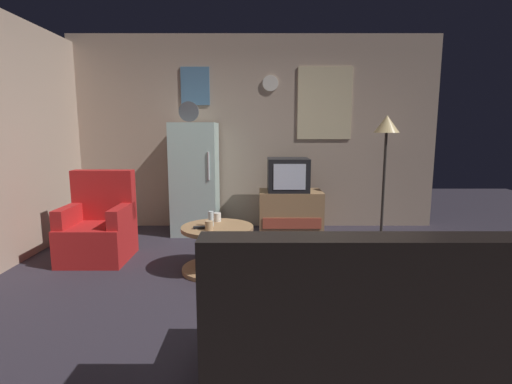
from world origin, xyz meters
The scene contains 13 objects.
ground_plane centered at (0.00, 0.00, 0.00)m, with size 12.00×12.00×0.00m, color #2D2833.
wall_with_art centered at (0.01, 2.45, 1.36)m, with size 5.20×0.12×2.71m.
fridge centered at (-0.80, 2.04, 0.75)m, with size 0.60×0.62×1.77m.
tv_stand centered at (0.50, 1.96, 0.30)m, with size 0.84×0.53×0.59m.
crt_tv centered at (0.46, 1.96, 0.81)m, with size 0.54×0.51×0.44m.
standing_lamp centered at (1.69, 1.79, 1.36)m, with size 0.32×0.32×1.59m.
coffee_table centered at (-0.36, 0.55, 0.23)m, with size 0.72×0.72×0.46m.
wine_glass centered at (-0.42, 0.56, 0.54)m, with size 0.05×0.05×0.15m, color silver.
mug_ceramic_white centered at (-0.38, 0.76, 0.51)m, with size 0.08×0.08×0.09m, color silver.
mug_ceramic_tan centered at (-0.42, 0.40, 0.51)m, with size 0.08×0.08×0.09m, color tan.
remote_control centered at (-0.51, 0.46, 0.47)m, with size 0.15×0.04×0.02m, color black.
armchair centered at (-1.70, 0.94, 0.34)m, with size 0.68×0.68×0.96m.
couch centered at (0.61, -1.23, 0.31)m, with size 1.70×0.80×0.92m.
Camera 1 is at (0.03, -3.24, 1.42)m, focal length 27.47 mm.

